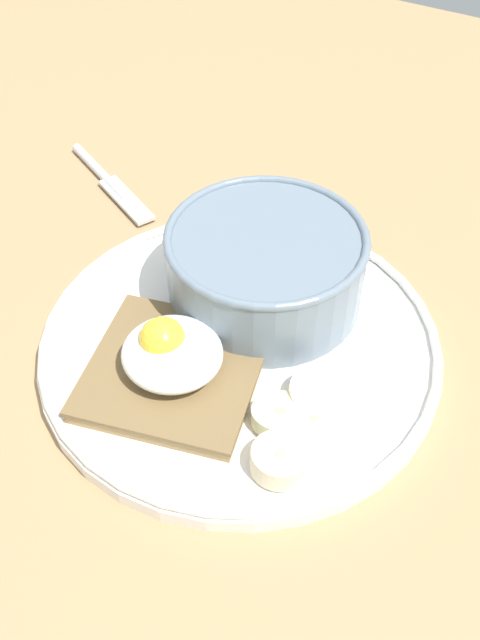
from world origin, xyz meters
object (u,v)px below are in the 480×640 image
at_px(banana_slice_left, 280,460).
at_px(banana_slice_back, 317,393).
at_px(banana_slice_front, 280,416).
at_px(poached_egg, 170,351).
at_px(toast_slice, 174,371).
at_px(knife, 109,182).
at_px(oatmeal_bowl, 266,266).

xyz_separation_m(banana_slice_left, banana_slice_back, (0.00, -0.05, -0.00)).
bearing_deg(banana_slice_front, poached_egg, 2.41).
bearing_deg(toast_slice, banana_slice_front, -177.54).
bearing_deg(knife, poached_egg, 137.92).
relative_size(oatmeal_bowl, banana_slice_front, 2.83).
height_order(toast_slice, banana_slice_left, banana_slice_left).
xyz_separation_m(oatmeal_bowl, banana_slice_left, (-0.07, 0.12, -0.02)).
bearing_deg(banana_slice_front, toast_slice, 2.46).
height_order(oatmeal_bowl, poached_egg, oatmeal_bowl).
distance_m(banana_slice_left, banana_slice_back, 0.05).
distance_m(oatmeal_bowl, knife, 0.20).
height_order(toast_slice, banana_slice_back, banana_slice_back).
height_order(toast_slice, banana_slice_front, banana_slice_front).
bearing_deg(poached_egg, banana_slice_back, -161.07).
height_order(poached_egg, banana_slice_left, poached_egg).
distance_m(oatmeal_bowl, banana_slice_front, 0.11).
bearing_deg(banana_slice_left, knife, -34.51).
relative_size(oatmeal_bowl, toast_slice, 1.06).
height_order(oatmeal_bowl, banana_slice_front, oatmeal_bowl).
xyz_separation_m(banana_slice_front, knife, (0.24, -0.15, -0.01)).
xyz_separation_m(poached_egg, banana_slice_left, (-0.09, 0.02, -0.02)).
bearing_deg(knife, banana_slice_left, 145.49).
bearing_deg(knife, banana_slice_back, 154.07).
xyz_separation_m(poached_egg, banana_slice_back, (-0.09, -0.03, -0.02)).
relative_size(banana_slice_left, banana_slice_back, 0.78).
bearing_deg(poached_egg, oatmeal_bowl, -98.91).
distance_m(toast_slice, banana_slice_front, 0.07).
height_order(poached_egg, knife, poached_egg).
distance_m(banana_slice_left, knife, 0.32).
height_order(poached_egg, banana_slice_back, poached_egg).
distance_m(banana_slice_front, banana_slice_back, 0.03).
xyz_separation_m(oatmeal_bowl, banana_slice_back, (-0.07, 0.06, -0.02)).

